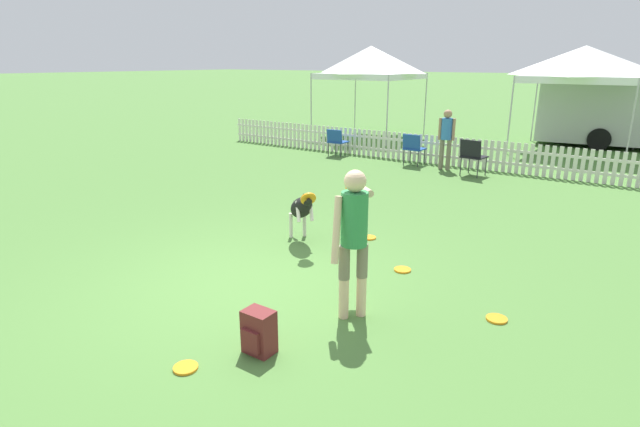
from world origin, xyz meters
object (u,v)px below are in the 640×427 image
(backpack_on_grass, at_px, (259,332))
(equipment_trailer, at_px, (626,106))
(frisbee_near_dog, at_px, (497,319))
(frisbee_midfield, at_px, (402,270))
(leaping_dog, at_px, (302,208))
(canopy_tent_main, at_px, (371,63))
(handler_person, at_px, (354,226))
(folding_chair_center, at_px, (337,140))
(frisbee_far_scatter, at_px, (186,368))
(frisbee_near_handler, at_px, (369,238))
(folding_chair_blue_left, at_px, (413,147))
(canopy_tent_secondary, at_px, (584,64))
(spectator_standing, at_px, (446,134))
(folding_chair_green_right, at_px, (473,154))

(backpack_on_grass, distance_m, equipment_trailer, 15.94)
(frisbee_near_dog, distance_m, backpack_on_grass, 2.57)
(frisbee_midfield, xyz_separation_m, equipment_trailer, (1.35, 13.27, 1.29))
(leaping_dog, relative_size, canopy_tent_main, 0.29)
(equipment_trailer, bearing_deg, leaping_dog, -109.62)
(handler_person, bearing_deg, folding_chair_center, 73.95)
(frisbee_near_dog, distance_m, frisbee_far_scatter, 3.24)
(frisbee_near_handler, xyz_separation_m, folding_chair_center, (-4.30, 5.67, 0.45))
(folding_chair_blue_left, bearing_deg, canopy_tent_secondary, -122.74)
(canopy_tent_main, bearing_deg, backpack_on_grass, -64.61)
(frisbee_midfield, distance_m, canopy_tent_secondary, 11.57)
(canopy_tent_main, distance_m, spectator_standing, 6.20)
(folding_chair_green_right, bearing_deg, handler_person, 106.67)
(folding_chair_center, height_order, folding_chair_green_right, folding_chair_green_right)
(frisbee_near_handler, xyz_separation_m, spectator_standing, (-1.00, 5.67, 0.89))
(frisbee_near_dog, relative_size, backpack_on_grass, 0.52)
(leaping_dog, bearing_deg, spectator_standing, -137.80)
(leaping_dog, bearing_deg, canopy_tent_secondary, -150.08)
(handler_person, bearing_deg, leaping_dog, 90.32)
(backpack_on_grass, height_order, canopy_tent_main, canopy_tent_main)
(frisbee_far_scatter, height_order, canopy_tent_secondary, canopy_tent_secondary)
(folding_chair_center, relative_size, spectator_standing, 0.52)
(folding_chair_blue_left, relative_size, spectator_standing, 0.56)
(folding_chair_blue_left, distance_m, canopy_tent_main, 5.73)
(canopy_tent_secondary, xyz_separation_m, spectator_standing, (-2.23, -4.76, -1.67))
(folding_chair_center, distance_m, spectator_standing, 3.33)
(folding_chair_blue_left, bearing_deg, folding_chair_center, 0.18)
(frisbee_near_handler, height_order, frisbee_midfield, same)
(backpack_on_grass, height_order, folding_chair_green_right, folding_chair_green_right)
(handler_person, distance_m, backpack_on_grass, 1.45)
(frisbee_near_handler, relative_size, frisbee_far_scatter, 1.00)
(frisbee_midfield, relative_size, spectator_standing, 0.15)
(canopy_tent_secondary, bearing_deg, folding_chair_blue_left, -123.11)
(frisbee_near_handler, bearing_deg, folding_chair_green_right, 91.81)
(handler_person, relative_size, folding_chair_green_right, 1.82)
(frisbee_near_dog, bearing_deg, leaping_dog, 167.29)
(spectator_standing, xyz_separation_m, equipment_trailer, (3.34, 6.75, 0.40))
(leaping_dog, height_order, folding_chair_green_right, leaping_dog)
(leaping_dog, distance_m, frisbee_near_handler, 1.19)
(frisbee_midfield, xyz_separation_m, canopy_tent_secondary, (0.24, 11.28, 2.57))
(leaping_dog, height_order, canopy_tent_main, canopy_tent_main)
(handler_person, bearing_deg, equipment_trailer, 34.88)
(folding_chair_blue_left, distance_m, spectator_standing, 0.97)
(folding_chair_green_right, bearing_deg, frisbee_near_handler, 99.25)
(folding_chair_center, height_order, canopy_tent_main, canopy_tent_main)
(frisbee_near_dog, distance_m, frisbee_midfield, 1.55)
(folding_chair_green_right, distance_m, canopy_tent_secondary, 5.71)
(handler_person, height_order, folding_chair_blue_left, handler_person)
(folding_chair_center, bearing_deg, frisbee_far_scatter, 113.67)
(frisbee_near_handler, bearing_deg, canopy_tent_main, 119.57)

